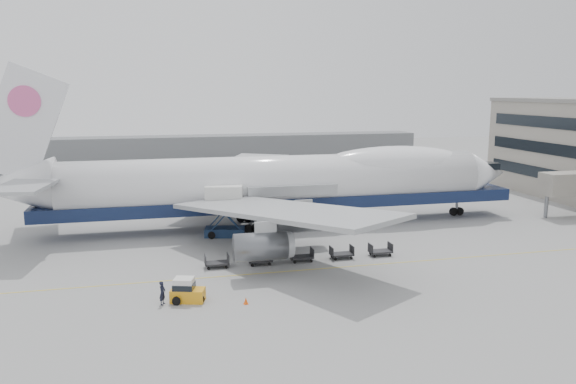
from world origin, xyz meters
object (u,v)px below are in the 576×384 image
object	(u,v)px
baggage_tug	(186,291)
airliner	(283,182)
ground_worker	(162,293)
catering_truck	(224,207)

from	to	relation	value
baggage_tug	airliner	bearing A→B (deg)	77.02
ground_worker	catering_truck	bearing A→B (deg)	6.53
baggage_tug	ground_worker	world-z (taller)	baggage_tug
airliner	baggage_tug	world-z (taller)	airliner
catering_truck	ground_worker	distance (m)	21.74
catering_truck	baggage_tug	bearing A→B (deg)	-93.64
catering_truck	ground_worker	size ratio (longest dim) A/B	3.14
baggage_tug	ground_worker	xyz separation A→B (m)	(-1.89, -0.23, 0.09)
airliner	baggage_tug	distance (m)	27.54
baggage_tug	ground_worker	distance (m)	1.91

